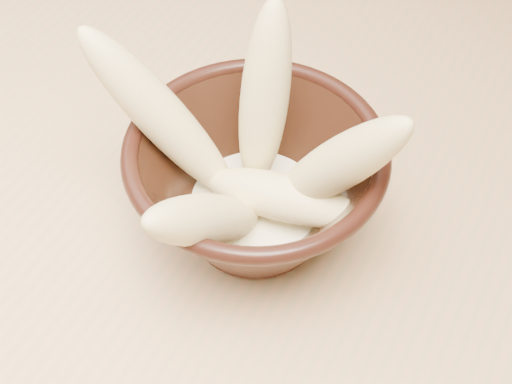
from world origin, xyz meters
TOP-DOWN VIEW (x-y plane):
  - table at (0.00, 0.00)m, footprint 1.20×0.80m
  - bowl at (0.09, -0.13)m, footprint 0.18×0.18m
  - milk_puddle at (0.09, -0.13)m, footprint 0.10×0.10m
  - banana_upright at (0.08, -0.10)m, footprint 0.04×0.06m
  - banana_left at (0.02, -0.14)m, footprint 0.12×0.06m
  - banana_right at (0.14, -0.12)m, footprint 0.11×0.05m
  - banana_across at (0.11, -0.13)m, footprint 0.12×0.04m
  - banana_front at (0.08, -0.18)m, footprint 0.05×0.12m

SIDE VIEW (x-z plane):
  - table at x=0.00m, z-range 0.30..1.05m
  - milk_puddle at x=0.09m, z-range 0.77..0.79m
  - bowl at x=0.09m, z-range 0.76..0.85m
  - banana_across at x=0.11m, z-range 0.79..0.83m
  - banana_front at x=0.08m, z-range 0.77..0.89m
  - banana_right at x=0.14m, z-range 0.78..0.92m
  - banana_left at x=0.02m, z-range 0.78..0.92m
  - banana_upright at x=0.08m, z-range 0.78..0.93m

